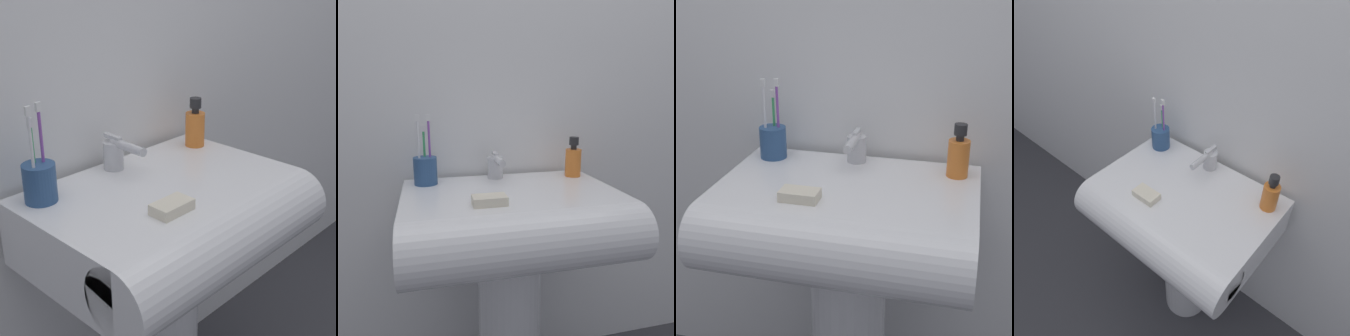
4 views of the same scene
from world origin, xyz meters
TOP-DOWN VIEW (x-y plane):
  - ground_plane at (0.00, 0.00)m, footprint 6.00×6.00m
  - wall_back at (0.00, 0.24)m, footprint 5.00×0.05m
  - sink_pedestal at (0.00, 0.00)m, footprint 0.20×0.20m
  - sink_basin at (0.00, -0.06)m, footprint 0.63×0.46m
  - faucet at (-0.01, 0.13)m, footprint 0.05×0.14m
  - toothbrush_cup at (-0.24, 0.12)m, footprint 0.07×0.07m
  - soap_bottle at (0.26, 0.11)m, footprint 0.05×0.05m
  - bar_soap at (-0.08, -0.12)m, footprint 0.09×0.05m

SIDE VIEW (x-z plane):
  - ground_plane at x=0.00m, z-range 0.00..0.00m
  - sink_pedestal at x=0.00m, z-range 0.00..0.62m
  - sink_basin at x=0.00m, z-range 0.62..0.78m
  - bar_soap at x=-0.08m, z-range 0.78..0.80m
  - faucet at x=-0.01m, z-range 0.78..0.87m
  - toothbrush_cup at x=-0.24m, z-range 0.72..0.94m
  - soap_bottle at x=0.26m, z-range 0.77..0.90m
  - wall_back at x=0.00m, z-range 0.00..2.40m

